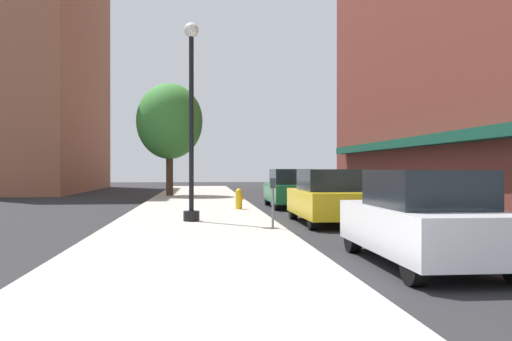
{
  "coord_description": "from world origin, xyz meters",
  "views": [
    {
      "loc": [
        0.18,
        -5.23,
        1.69
      ],
      "look_at": [
        2.43,
        17.22,
        1.6
      ],
      "focal_mm": 38.76,
      "sensor_mm": 36.0,
      "label": 1
    }
  ],
  "objects_px": {
    "tree_near": "(170,122)",
    "car_yellow": "(328,197)",
    "car_green": "(290,189)",
    "car_white": "(423,219)",
    "fire_hydrant": "(239,199)",
    "parking_meter_near": "(273,197)",
    "lamppost": "(191,117)"
  },
  "relations": [
    {
      "from": "tree_near",
      "to": "car_yellow",
      "type": "height_order",
      "value": "tree_near"
    },
    {
      "from": "car_green",
      "to": "car_white",
      "type": "bearing_deg",
      "value": -89.97
    },
    {
      "from": "tree_near",
      "to": "car_green",
      "type": "relative_size",
      "value": 1.51
    },
    {
      "from": "car_white",
      "to": "car_yellow",
      "type": "height_order",
      "value": "same"
    },
    {
      "from": "tree_near",
      "to": "car_green",
      "type": "xyz_separation_m",
      "value": [
        5.61,
        -8.72,
        -3.58
      ]
    },
    {
      "from": "fire_hydrant",
      "to": "car_green",
      "type": "distance_m",
      "value": 3.24
    },
    {
      "from": "fire_hydrant",
      "to": "parking_meter_near",
      "type": "relative_size",
      "value": 0.6
    },
    {
      "from": "fire_hydrant",
      "to": "tree_near",
      "type": "bearing_deg",
      "value": 106.57
    },
    {
      "from": "parking_meter_near",
      "to": "car_yellow",
      "type": "bearing_deg",
      "value": 47.01
    },
    {
      "from": "car_green",
      "to": "parking_meter_near",
      "type": "bearing_deg",
      "value": -102.01
    },
    {
      "from": "lamppost",
      "to": "car_yellow",
      "type": "bearing_deg",
      "value": -1.86
    },
    {
      "from": "car_green",
      "to": "lamppost",
      "type": "bearing_deg",
      "value": -120.61
    },
    {
      "from": "fire_hydrant",
      "to": "car_white",
      "type": "bearing_deg",
      "value": -78.91
    },
    {
      "from": "fire_hydrant",
      "to": "car_white",
      "type": "height_order",
      "value": "car_white"
    },
    {
      "from": "fire_hydrant",
      "to": "car_yellow",
      "type": "height_order",
      "value": "car_yellow"
    },
    {
      "from": "car_green",
      "to": "fire_hydrant",
      "type": "bearing_deg",
      "value": -136.88
    },
    {
      "from": "car_white",
      "to": "parking_meter_near",
      "type": "bearing_deg",
      "value": 111.68
    },
    {
      "from": "tree_near",
      "to": "car_green",
      "type": "distance_m",
      "value": 10.97
    },
    {
      "from": "lamppost",
      "to": "car_yellow",
      "type": "relative_size",
      "value": 1.37
    },
    {
      "from": "tree_near",
      "to": "lamppost",
      "type": "bearing_deg",
      "value": -84.48
    },
    {
      "from": "lamppost",
      "to": "parking_meter_near",
      "type": "relative_size",
      "value": 4.5
    },
    {
      "from": "fire_hydrant",
      "to": "tree_near",
      "type": "height_order",
      "value": "tree_near"
    },
    {
      "from": "car_yellow",
      "to": "car_green",
      "type": "relative_size",
      "value": 1.0
    },
    {
      "from": "lamppost",
      "to": "tree_near",
      "type": "bearing_deg",
      "value": 95.52
    },
    {
      "from": "parking_meter_near",
      "to": "car_white",
      "type": "distance_m",
      "value": 5.46
    },
    {
      "from": "parking_meter_near",
      "to": "car_yellow",
      "type": "relative_size",
      "value": 0.3
    },
    {
      "from": "lamppost",
      "to": "car_white",
      "type": "height_order",
      "value": "lamppost"
    },
    {
      "from": "parking_meter_near",
      "to": "fire_hydrant",
      "type": "bearing_deg",
      "value": 93.38
    },
    {
      "from": "lamppost",
      "to": "car_yellow",
      "type": "height_order",
      "value": "lamppost"
    },
    {
      "from": "parking_meter_near",
      "to": "tree_near",
      "type": "distance_m",
      "value": 18.56
    },
    {
      "from": "lamppost",
      "to": "fire_hydrant",
      "type": "bearing_deg",
      "value": 69.74
    },
    {
      "from": "tree_near",
      "to": "car_white",
      "type": "distance_m",
      "value": 23.91
    }
  ]
}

